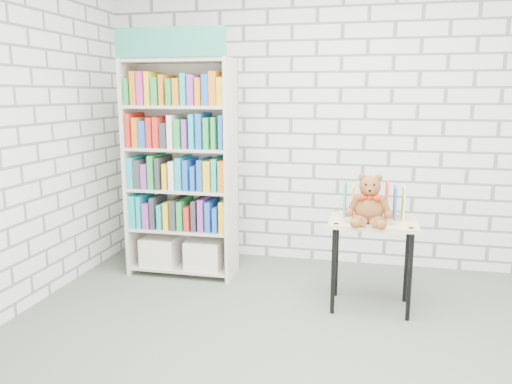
# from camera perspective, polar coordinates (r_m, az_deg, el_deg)

# --- Properties ---
(ground) EXTENTS (4.50, 4.50, 0.00)m
(ground) POSITION_cam_1_polar(r_m,az_deg,el_deg) (3.25, 6.58, -19.10)
(ground) COLOR #50584A
(ground) RESTS_ON ground
(room_shell) EXTENTS (4.52, 4.02, 2.81)m
(room_shell) POSITION_cam_1_polar(r_m,az_deg,el_deg) (2.81, 7.41, 14.13)
(room_shell) COLOR silver
(room_shell) RESTS_ON ground
(bookshelf) EXTENTS (0.96, 0.38, 2.17)m
(bookshelf) POSITION_cam_1_polar(r_m,az_deg,el_deg) (4.50, -8.55, 2.79)
(bookshelf) COLOR beige
(bookshelf) RESTS_ON ground
(display_table) EXTENTS (0.65, 0.45, 0.70)m
(display_table) POSITION_cam_1_polar(r_m,az_deg,el_deg) (3.89, 13.18, -4.56)
(display_table) COLOR #CEB67B
(display_table) RESTS_ON ground
(table_books) EXTENTS (0.45, 0.20, 0.27)m
(table_books) POSITION_cam_1_polar(r_m,az_deg,el_deg) (3.93, 13.32, -0.89)
(table_books) COLOR teal
(table_books) RESTS_ON display_table
(teddy_bear) EXTENTS (0.34, 0.31, 0.37)m
(teddy_bear) POSITION_cam_1_polar(r_m,az_deg,el_deg) (3.73, 12.81, -1.33)
(teddy_bear) COLOR brown
(teddy_bear) RESTS_ON display_table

